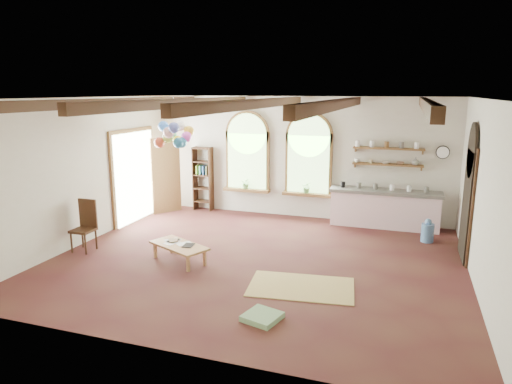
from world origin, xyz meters
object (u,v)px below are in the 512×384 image
at_px(balloon_cluster, 174,135).
at_px(kitchen_counter, 384,208).
at_px(side_chair, 84,236).
at_px(coffee_table, 179,247).

bearing_deg(balloon_cluster, kitchen_counter, 22.89).
xyz_separation_m(kitchen_counter, side_chair, (-5.95, -3.82, -0.16)).
height_order(kitchen_counter, balloon_cluster, balloon_cluster).
bearing_deg(side_chair, kitchen_counter, 32.69).
distance_m(coffee_table, side_chair, 2.22).
distance_m(side_chair, balloon_cluster, 3.00).
bearing_deg(coffee_table, balloon_cluster, 118.72).
height_order(kitchen_counter, side_chair, side_chair).
distance_m(kitchen_counter, side_chair, 7.07).
relative_size(side_chair, balloon_cluster, 0.95).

